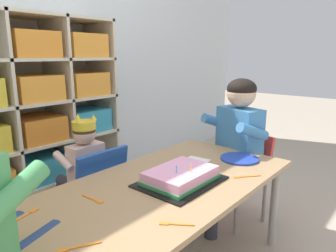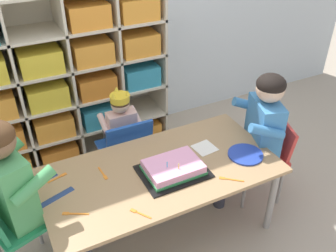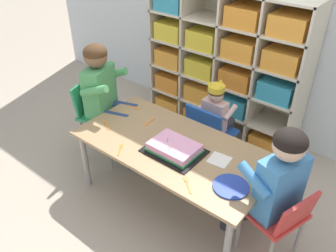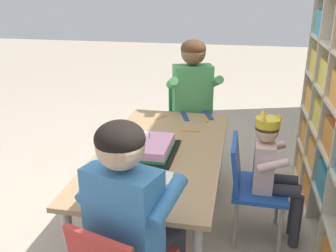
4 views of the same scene
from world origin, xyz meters
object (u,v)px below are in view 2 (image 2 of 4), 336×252
classroom_chair_blue (126,147)px  adult_helper_seated (22,183)px  paper_plate_stack (245,154)px  guest_at_table_side (256,127)px  classroom_chair_adult_side (10,221)px  child_with_crown (120,125)px  fork_at_table_front_edge (103,174)px  birthday_cake_on_tray (173,168)px  classroom_chair_guest_side (266,152)px  activity_table (161,176)px  fork_near_child_seat (74,214)px  fork_beside_plate_stack (230,179)px  fork_scattered_mid_table (139,213)px  fork_near_cake_tray (59,177)px

classroom_chair_blue → adult_helper_seated: bearing=31.4°
paper_plate_stack → guest_at_table_side: bearing=38.4°
classroom_chair_adult_side → adult_helper_seated: 0.24m
child_with_crown → fork_at_table_front_edge: child_with_crown is taller
birthday_cake_on_tray → paper_plate_stack: size_ratio=1.79×
classroom_chair_guest_side → fork_at_table_front_edge: 1.19m
activity_table → fork_near_child_seat: 0.59m
activity_table → classroom_chair_adult_side: classroom_chair_adult_side is taller
birthday_cake_on_tray → fork_at_table_front_edge: size_ratio=3.19×
guest_at_table_side → paper_plate_stack: (-0.19, -0.15, -0.06)m
guest_at_table_side → fork_at_table_front_edge: 1.08m
fork_beside_plate_stack → paper_plate_stack: bearing=73.3°
fork_scattered_mid_table → birthday_cake_on_tray: bearing=90.3°
classroom_chair_guest_side → fork_scattered_mid_table: (-1.11, -0.28, 0.16)m
fork_at_table_front_edge → fork_scattered_mid_table: bearing=-173.8°
adult_helper_seated → fork_at_table_front_edge: (0.45, 0.02, -0.13)m
classroom_chair_blue → classroom_chair_adult_side: 0.99m
fork_scattered_mid_table → guest_at_table_side: bearing=73.0°
guest_at_table_side → fork_at_table_front_edge: guest_at_table_side is taller
child_with_crown → fork_scattered_mid_table: (-0.24, -0.92, 0.05)m
child_with_crown → guest_at_table_side: guest_at_table_side is taller
classroom_chair_blue → fork_scattered_mid_table: 0.86m
adult_helper_seated → fork_beside_plate_stack: adult_helper_seated is taller
paper_plate_stack → classroom_chair_guest_side: bearing=22.4°
fork_at_table_front_edge → fork_beside_plate_stack: bearing=-124.4°
child_with_crown → adult_helper_seated: adult_helper_seated is taller
adult_helper_seated → fork_near_child_seat: adult_helper_seated is taller
fork_at_table_front_edge → fork_near_child_seat: bearing=130.1°
activity_table → fork_near_cake_tray: (-0.58, 0.21, 0.05)m
fork_scattered_mid_table → activity_table: bearing=102.2°
fork_beside_plate_stack → fork_near_cake_tray: same height
activity_table → child_with_crown: bearing=92.3°
child_with_crown → guest_at_table_side: 0.99m
classroom_chair_blue → fork_near_cake_tray: bearing=31.6°
fork_near_child_seat → fork_at_table_front_edge: 0.34m
fork_near_child_seat → fork_near_cake_tray: bearing=118.9°
birthday_cake_on_tray → fork_scattered_mid_table: size_ratio=3.50×
paper_plate_stack → fork_beside_plate_stack: (-0.22, -0.15, -0.00)m
fork_near_child_seat → guest_at_table_side: bearing=34.8°
fork_beside_plate_stack → fork_scattered_mid_table: bearing=-139.7°
classroom_chair_adult_side → paper_plate_stack: size_ratio=3.23×
fork_beside_plate_stack → child_with_crown: bearing=150.7°
birthday_cake_on_tray → paper_plate_stack: (0.49, -0.06, -0.02)m
fork_scattered_mid_table → fork_beside_plate_stack: bearing=56.5°
classroom_chair_blue → fork_scattered_mid_table: classroom_chair_blue is taller
classroom_chair_adult_side → fork_at_table_front_edge: (0.56, 0.06, 0.08)m
fork_near_cake_tray → classroom_chair_guest_side: bearing=155.7°
child_with_crown → fork_beside_plate_stack: bearing=111.7°
guest_at_table_side → fork_at_table_front_edge: bearing=-76.9°
fork_beside_plate_stack → fork_scattered_mid_table: same height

